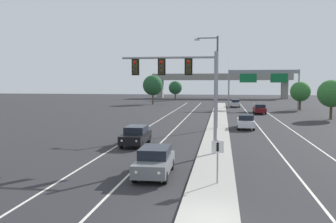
{
  "coord_description": "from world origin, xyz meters",
  "views": [
    {
      "loc": [
        0.47,
        -12.87,
        5.26
      ],
      "look_at": [
        -3.2,
        11.18,
        3.2
      ],
      "focal_mm": 38.09,
      "sensor_mm": 36.0,
      "label": 1
    }
  ],
  "objects_px": {
    "car_receding_white": "(246,121)",
    "tree_far_right_b": "(300,92)",
    "car_receding_silver": "(235,103)",
    "car_oncoming_black": "(136,135)",
    "overhead_signal_mast": "(183,79)",
    "car_receding_darkred": "(260,109)",
    "tree_far_left_c": "(175,88)",
    "highway_sign_gantry": "(263,77)",
    "median_sign_post": "(218,155)",
    "car_oncoming_grey": "(155,161)",
    "street_lamp_median": "(215,76)",
    "tree_far_right_c": "(332,94)",
    "tree_far_left_a": "(153,85)"
  },
  "relations": [
    {
      "from": "overhead_signal_mast",
      "to": "car_oncoming_grey",
      "type": "bearing_deg",
      "value": -98.47
    },
    {
      "from": "car_receding_silver",
      "to": "highway_sign_gantry",
      "type": "relative_size",
      "value": 0.34
    },
    {
      "from": "car_oncoming_grey",
      "to": "car_receding_darkred",
      "type": "bearing_deg",
      "value": 76.34
    },
    {
      "from": "car_receding_white",
      "to": "tree_far_left_c",
      "type": "height_order",
      "value": "tree_far_left_c"
    },
    {
      "from": "car_receding_silver",
      "to": "tree_far_left_a",
      "type": "distance_m",
      "value": 19.84
    },
    {
      "from": "car_receding_white",
      "to": "tree_far_right_b",
      "type": "relative_size",
      "value": 0.86
    },
    {
      "from": "car_oncoming_grey",
      "to": "tree_far_right_c",
      "type": "distance_m",
      "value": 37.72
    },
    {
      "from": "highway_sign_gantry",
      "to": "street_lamp_median",
      "type": "bearing_deg",
      "value": -105.5
    },
    {
      "from": "overhead_signal_mast",
      "to": "street_lamp_median",
      "type": "bearing_deg",
      "value": 81.82
    },
    {
      "from": "median_sign_post",
      "to": "car_receding_silver",
      "type": "distance_m",
      "value": 56.68
    },
    {
      "from": "car_receding_darkred",
      "to": "tree_far_left_c",
      "type": "xyz_separation_m",
      "value": [
        -18.98,
        39.04,
        2.67
      ]
    },
    {
      "from": "tree_far_right_c",
      "to": "median_sign_post",
      "type": "bearing_deg",
      "value": -113.83
    },
    {
      "from": "tree_far_left_a",
      "to": "tree_far_right_b",
      "type": "bearing_deg",
      "value": -23.18
    },
    {
      "from": "car_oncoming_grey",
      "to": "tree_far_left_c",
      "type": "relative_size",
      "value": 0.84
    },
    {
      "from": "street_lamp_median",
      "to": "highway_sign_gantry",
      "type": "distance_m",
      "value": 31.9
    },
    {
      "from": "car_receding_white",
      "to": "tree_far_left_a",
      "type": "bearing_deg",
      "value": 114.61
    },
    {
      "from": "car_receding_darkred",
      "to": "car_receding_silver",
      "type": "xyz_separation_m",
      "value": [
        -3.37,
        14.94,
        0.0
      ]
    },
    {
      "from": "median_sign_post",
      "to": "tree_far_left_a",
      "type": "relative_size",
      "value": 0.33
    },
    {
      "from": "car_oncoming_black",
      "to": "tree_far_right_b",
      "type": "distance_m",
      "value": 44.76
    },
    {
      "from": "overhead_signal_mast",
      "to": "car_receding_silver",
      "type": "height_order",
      "value": "overhead_signal_mast"
    },
    {
      "from": "car_oncoming_black",
      "to": "tree_far_left_c",
      "type": "relative_size",
      "value": 0.83
    },
    {
      "from": "car_receding_silver",
      "to": "highway_sign_gantry",
      "type": "xyz_separation_m",
      "value": [
        5.06,
        -4.29,
        5.34
      ]
    },
    {
      "from": "tree_far_left_a",
      "to": "tree_far_right_c",
      "type": "bearing_deg",
      "value": -42.96
    },
    {
      "from": "car_receding_silver",
      "to": "car_oncoming_black",
      "type": "bearing_deg",
      "value": -101.89
    },
    {
      "from": "median_sign_post",
      "to": "street_lamp_median",
      "type": "height_order",
      "value": "street_lamp_median"
    },
    {
      "from": "car_oncoming_black",
      "to": "car_receding_silver",
      "type": "distance_m",
      "value": 46.95
    },
    {
      "from": "tree_far_left_c",
      "to": "overhead_signal_mast",
      "type": "bearing_deg",
      "value": -82.12
    },
    {
      "from": "car_receding_white",
      "to": "tree_far_right_b",
      "type": "distance_m",
      "value": 29.87
    },
    {
      "from": "car_receding_white",
      "to": "tree_far_left_c",
      "type": "xyz_separation_m",
      "value": [
        -15.56,
        58.1,
        2.67
      ]
    },
    {
      "from": "car_receding_darkred",
      "to": "tree_far_right_c",
      "type": "height_order",
      "value": "tree_far_right_c"
    },
    {
      "from": "median_sign_post",
      "to": "car_receding_darkred",
      "type": "distance_m",
      "value": 42.14
    },
    {
      "from": "median_sign_post",
      "to": "car_receding_white",
      "type": "xyz_separation_m",
      "value": [
        2.82,
        22.6,
        -0.77
      ]
    },
    {
      "from": "car_oncoming_black",
      "to": "car_receding_silver",
      "type": "relative_size",
      "value": 1.0
    },
    {
      "from": "tree_far_left_c",
      "to": "tree_far_left_a",
      "type": "bearing_deg",
      "value": -99.17
    },
    {
      "from": "car_receding_silver",
      "to": "tree_far_left_c",
      "type": "relative_size",
      "value": 0.83
    },
    {
      "from": "car_oncoming_black",
      "to": "tree_far_right_c",
      "type": "relative_size",
      "value": 0.81
    },
    {
      "from": "median_sign_post",
      "to": "car_receding_white",
      "type": "relative_size",
      "value": 0.49
    },
    {
      "from": "overhead_signal_mast",
      "to": "car_receding_white",
      "type": "height_order",
      "value": "overhead_signal_mast"
    },
    {
      "from": "median_sign_post",
      "to": "car_oncoming_grey",
      "type": "height_order",
      "value": "median_sign_post"
    },
    {
      "from": "street_lamp_median",
      "to": "median_sign_post",
      "type": "bearing_deg",
      "value": -88.41
    },
    {
      "from": "street_lamp_median",
      "to": "car_oncoming_grey",
      "type": "xyz_separation_m",
      "value": [
        -2.91,
        -20.02,
        -4.97
      ]
    },
    {
      "from": "car_oncoming_grey",
      "to": "tree_far_left_a",
      "type": "relative_size",
      "value": 0.67
    },
    {
      "from": "overhead_signal_mast",
      "to": "car_oncoming_black",
      "type": "bearing_deg",
      "value": 143.58
    },
    {
      "from": "tree_far_left_c",
      "to": "tree_far_left_a",
      "type": "relative_size",
      "value": 0.8
    },
    {
      "from": "street_lamp_median",
      "to": "tree_far_left_a",
      "type": "height_order",
      "value": "street_lamp_median"
    },
    {
      "from": "street_lamp_median",
      "to": "tree_far_right_c",
      "type": "distance_m",
      "value": 20.31
    },
    {
      "from": "car_receding_silver",
      "to": "car_receding_darkred",
      "type": "bearing_deg",
      "value": -77.28
    },
    {
      "from": "car_receding_silver",
      "to": "tree_far_right_c",
      "type": "height_order",
      "value": "tree_far_right_c"
    },
    {
      "from": "tree_far_right_c",
      "to": "car_oncoming_grey",
      "type": "bearing_deg",
      "value": -119.68
    },
    {
      "from": "car_oncoming_grey",
      "to": "car_receding_silver",
      "type": "relative_size",
      "value": 1.01
    }
  ]
}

